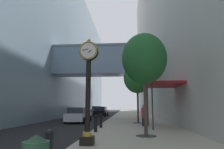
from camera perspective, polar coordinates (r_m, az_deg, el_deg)
The scene contains 16 objects.
ground_plane at distance 28.28m, azimuth -0.33°, elevation -12.49°, with size 110.00×110.00×0.00m, color black.
sidewalk_right at distance 31.18m, azimuth 6.11°, elevation -11.98°, with size 6.36×80.00×0.14m, color #ADA593.
building_block_left at distance 35.58m, azimuth -18.64°, elevation 8.96°, with size 22.60×80.00×24.89m.
building_block_right at distance 36.53m, azimuth 18.47°, elevation 19.53°, with size 9.00×80.00×37.78m.
street_clock at distance 8.67m, azimuth -6.88°, elevation -2.88°, with size 0.84×0.55×4.59m.
bollard_nearest at distance 5.58m, azimuth -17.76°, elevation -19.72°, with size 0.22×0.22×1.02m.
bollard_third at distance 10.30m, azimuth -7.01°, elevation -14.90°, with size 0.22×0.22×1.02m.
bollard_fourth at distance 12.73m, azimuth -4.74°, elevation -13.78°, with size 0.22×0.22×1.02m.
bollard_fifth at distance 15.17m, azimuth -3.21°, elevation -13.01°, with size 0.22×0.22×1.02m.
street_tree_near at distance 11.42m, azimuth 9.26°, elevation 4.46°, with size 2.53×2.53×5.71m.
street_tree_mid_near at distance 19.26m, azimuth 7.32°, elevation -0.88°, with size 2.66×2.66×5.84m.
pedestrian_walking at distance 16.30m, azimuth 9.02°, elevation -11.37°, with size 0.41×0.50×1.69m.
storefront_awning at distance 15.71m, azimuth 14.60°, elevation -3.07°, with size 2.40×3.60×3.30m.
car_white_near at distance 21.65m, azimuth -9.60°, elevation -11.43°, with size 2.11×4.55×1.56m.
car_grey_mid at distance 39.78m, azimuth -4.33°, elevation -10.29°, with size 2.02×4.34×1.63m.
car_black_far at distance 33.55m, azimuth -3.20°, elevation -10.60°, with size 2.19×4.10×1.58m.
Camera 1 is at (2.36, -1.12, 1.76)m, focal length 31.72 mm.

